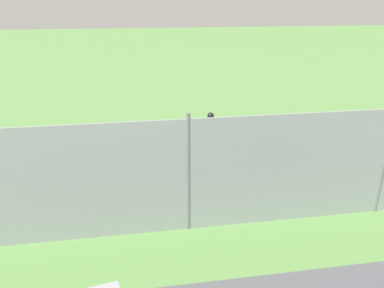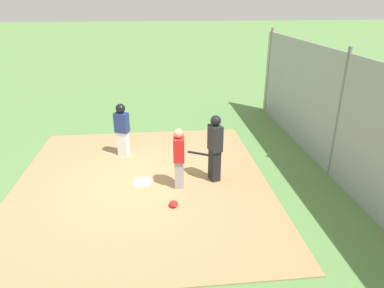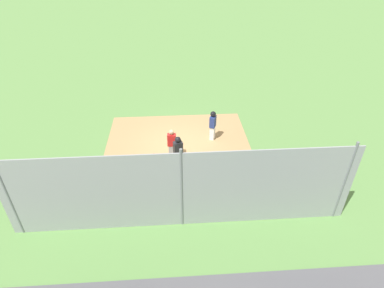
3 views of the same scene
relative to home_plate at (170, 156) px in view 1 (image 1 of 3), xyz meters
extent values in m
plane|color=#5B8947|center=(0.00, 0.00, -0.04)|extent=(140.00, 140.00, 0.00)
cube|color=#A88456|center=(0.00, 0.00, -0.03)|extent=(7.20, 6.40, 0.03)
cube|color=white|center=(0.00, 0.00, 0.00)|extent=(0.44, 0.44, 0.02)
cube|color=#9E9EA3|center=(-0.30, -0.94, 0.35)|extent=(0.32, 0.25, 0.73)
cube|color=red|center=(-0.30, -0.94, 1.01)|extent=(0.40, 0.29, 0.58)
sphere|color=tan|center=(-0.30, -0.94, 1.41)|extent=(0.23, 0.23, 0.23)
cube|color=black|center=(-0.03, -1.87, 0.40)|extent=(0.35, 0.30, 0.83)
cube|color=#232328|center=(-0.03, -1.87, 1.15)|extent=(0.44, 0.36, 0.66)
sphere|color=black|center=(-0.03, -1.87, 1.61)|extent=(0.26, 0.26, 0.26)
cube|color=silver|center=(1.78, 0.58, 0.36)|extent=(0.32, 0.36, 0.73)
cube|color=navy|center=(1.78, 0.58, 1.01)|extent=(0.39, 0.45, 0.58)
sphere|color=tan|center=(1.78, 0.58, 1.42)|extent=(0.23, 0.23, 0.23)
sphere|color=black|center=(1.78, 0.58, 1.44)|extent=(0.28, 0.28, 0.28)
cylinder|color=black|center=(1.55, -1.68, 0.02)|extent=(0.40, 0.68, 0.06)
ellipsoid|color=red|center=(-1.19, -0.75, 0.05)|extent=(0.24, 0.20, 0.12)
cube|color=#93999E|center=(0.00, -5.02, 1.56)|extent=(12.00, 0.05, 3.20)
cylinder|color=slate|center=(0.00, -5.02, 1.64)|extent=(0.10, 0.10, 3.35)
camera|label=1|loc=(-1.32, -13.69, 5.95)|focal=34.69mm
camera|label=2|loc=(-7.85, -0.46, 4.33)|focal=32.27mm
camera|label=3|loc=(-0.20, -13.08, 8.92)|focal=29.62mm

